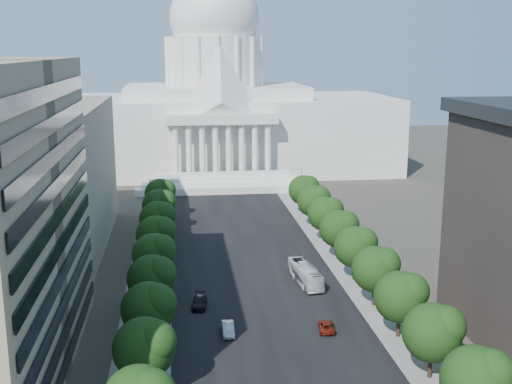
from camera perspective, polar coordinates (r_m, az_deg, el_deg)
name	(u,v)px	position (r m, az deg, el deg)	size (l,w,h in m)	color
road_asphalt	(245,253)	(133.15, -0.95, -5.40)	(30.00, 260.00, 0.01)	black
sidewalk_left	(153,256)	(132.61, -9.18, -5.65)	(8.00, 260.00, 0.02)	gray
sidewalk_right	(335,249)	(136.37, 7.05, -5.06)	(8.00, 260.00, 0.02)	gray
capitol	(216,112)	(222.19, -3.59, 7.15)	(120.00, 56.00, 73.00)	white
office_block_left_far	(11,178)	(142.68, -20.97, 1.20)	(38.00, 52.00, 30.00)	gray
tree_l_c	(147,347)	(79.83, -9.70, -13.41)	(7.79, 7.60, 9.97)	#33261C
tree_l_d	(150,307)	(90.76, -9.37, -10.09)	(7.79, 7.60, 9.97)	#33261C
tree_l_e	(153,277)	(101.93, -9.12, -7.49)	(7.79, 7.60, 9.97)	#33261C
tree_l_f	(156,253)	(113.27, -8.92, -5.41)	(7.79, 7.60, 9.97)	#33261C
tree_l_g	(157,234)	(124.73, -8.76, -3.71)	(7.79, 7.60, 9.97)	#33261C
tree_l_h	(159,218)	(136.29, -8.63, -2.29)	(7.79, 7.60, 9.97)	#33261C
tree_l_i	(160,204)	(147.92, -8.51, -1.10)	(7.79, 7.60, 9.97)	#33261C
tree_l_j	(161,193)	(159.60, -8.42, -0.08)	(7.79, 7.60, 9.97)	#33261C
tree_r_b	(479,378)	(76.03, 19.21, -15.38)	(7.79, 7.60, 9.97)	#33261C
tree_r_c	(435,331)	(85.77, 15.65, -11.81)	(7.79, 7.60, 9.97)	#33261C
tree_r_d	(403,295)	(96.03, 12.90, -8.95)	(7.79, 7.60, 9.97)	#33261C
tree_r_e	(377,268)	(106.65, 10.72, -6.64)	(7.79, 7.60, 9.97)	#33261C
tree_r_f	(357,246)	(117.53, 8.96, -4.74)	(7.79, 7.60, 9.97)	#33261C
tree_r_g	(340,228)	(128.62, 7.50, -3.16)	(7.79, 7.60, 9.97)	#33261C
tree_r_h	(326,213)	(139.85, 6.28, -1.84)	(7.79, 7.60, 9.97)	#33261C
tree_r_i	(315,200)	(151.21, 5.25, -0.71)	(7.79, 7.60, 9.97)	#33261C
tree_r_j	(305,189)	(162.65, 4.36, 0.26)	(7.79, 7.60, 9.97)	#33261C
streetlight_b	(449,338)	(85.95, 16.82, -12.29)	(2.61, 0.44, 9.00)	gray
streetlight_c	(386,271)	(107.50, 11.48, -6.87)	(2.61, 0.44, 9.00)	gray
streetlight_d	(346,229)	(130.29, 8.03, -3.26)	(2.61, 0.44, 9.00)	gray
streetlight_e	(319,200)	(153.77, 5.64, -0.73)	(2.61, 0.44, 9.00)	gray
streetlight_f	(300,179)	(177.66, 3.89, 1.12)	(2.61, 0.44, 9.00)	gray
car_silver	(228,329)	(96.82, -2.49, -12.06)	(1.73, 4.97, 1.64)	#ACB0B4
car_red	(326,327)	(98.41, 6.27, -11.80)	(2.21, 4.80, 1.33)	maroon
car_dark_b	(199,302)	(106.52, -5.05, -9.73)	(2.27, 5.59, 1.62)	black
city_bus	(305,274)	(116.14, 4.40, -7.29)	(2.93, 12.51, 3.48)	silver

